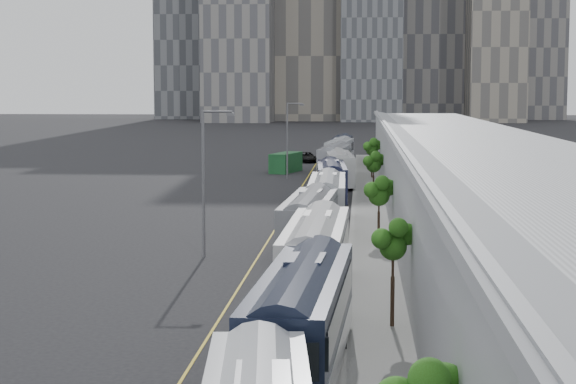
# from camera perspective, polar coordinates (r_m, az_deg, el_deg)

# --- Properties ---
(sidewalk) EXTENTS (10.00, 170.00, 0.12)m
(sidewalk) POSITION_cam_1_polar(r_m,az_deg,el_deg) (68.00, 7.85, -2.64)
(sidewalk) COLOR gray
(sidewalk) RESTS_ON ground
(lane_line) EXTENTS (0.12, 160.00, 0.02)m
(lane_line) POSITION_cam_1_polar(r_m,az_deg,el_deg) (68.17, -1.00, -2.60)
(lane_line) COLOR gold
(lane_line) RESTS_ON ground
(depot) EXTENTS (12.45, 160.40, 7.20)m
(depot) POSITION_cam_1_polar(r_m,az_deg,el_deg) (67.94, 11.26, 0.23)
(depot) COLOR gray
(depot) RESTS_ON ground
(bus_1) EXTENTS (3.44, 13.98, 4.05)m
(bus_1) POSITION_cam_1_polar(r_m,az_deg,el_deg) (34.92, 0.87, -8.12)
(bus_1) COLOR black
(bus_1) RESTS_ON ground
(bus_2) EXTENTS (3.08, 13.97, 4.07)m
(bus_2) POSITION_cam_1_polar(r_m,az_deg,el_deg) (47.63, 1.67, -4.29)
(bus_2) COLOR silver
(bus_2) RESTS_ON ground
(bus_3) EXTENTS (3.30, 13.39, 3.88)m
(bus_3) POSITION_cam_1_polar(r_m,az_deg,el_deg) (60.39, 1.29, -2.16)
(bus_3) COLOR slate
(bus_3) RESTS_ON ground
(bus_4) EXTENTS (2.97, 13.39, 3.90)m
(bus_4) POSITION_cam_1_polar(r_m,az_deg,el_deg) (72.67, 2.34, -0.77)
(bus_4) COLOR #9B9EA4
(bus_4) RESTS_ON ground
(bus_5) EXTENTS (3.23, 12.83, 3.72)m
(bus_5) POSITION_cam_1_polar(r_m,az_deg,el_deg) (89.43, 2.59, 0.46)
(bus_5) COLOR black
(bus_5) RESTS_ON ground
(bus_6) EXTENTS (3.53, 13.00, 3.76)m
(bus_6) POSITION_cam_1_polar(r_m,az_deg,el_deg) (103.92, 3.08, 1.24)
(bus_6) COLOR silver
(bus_6) RESTS_ON ground
(bus_7) EXTENTS (3.80, 13.59, 3.92)m
(bus_7) POSITION_cam_1_polar(r_m,az_deg,el_deg) (114.63, 2.79, 1.73)
(bus_7) COLOR gray
(bus_7) RESTS_ON ground
(bus_8) EXTENTS (3.77, 13.34, 3.85)m
(bus_8) POSITION_cam_1_polar(r_m,az_deg,el_deg) (129.94, 3.08, 2.22)
(bus_8) COLOR #ADB0B7
(bus_8) RESTS_ON ground
(bus_9) EXTENTS (2.98, 12.35, 3.58)m
(bus_9) POSITION_cam_1_polar(r_m,az_deg,el_deg) (144.83, 3.23, 2.57)
(bus_9) COLOR black
(bus_9) RESTS_ON ground
(tree_1) EXTENTS (1.19, 1.19, 4.37)m
(tree_1) POSITION_cam_1_polar(r_m,az_deg,el_deg) (41.47, 6.24, -3.16)
(tree_1) COLOR black
(tree_1) RESTS_ON ground
(tree_2) EXTENTS (1.50, 1.50, 4.07)m
(tree_2) POSITION_cam_1_polar(r_m,az_deg,el_deg) (66.22, 5.41, -0.04)
(tree_2) COLOR black
(tree_2) RESTS_ON ground
(tree_3) EXTENTS (1.50, 1.50, 3.91)m
(tree_3) POSITION_cam_1_polar(r_m,az_deg,el_deg) (95.37, 5.10, 1.72)
(tree_3) COLOR black
(tree_3) RESTS_ON ground
(tree_4) EXTENTS (1.47, 1.47, 4.34)m
(tree_4) POSITION_cam_1_polar(r_m,az_deg,el_deg) (112.76, 5.00, 2.60)
(tree_4) COLOR black
(tree_4) RESTS_ON ground
(street_lamp_near) EXTENTS (2.04, 0.22, 9.07)m
(street_lamp_near) POSITION_cam_1_polar(r_m,az_deg,el_deg) (59.00, -4.86, 1.13)
(street_lamp_near) COLOR #59595E
(street_lamp_near) RESTS_ON ground
(street_lamp_far) EXTENTS (2.04, 0.22, 8.85)m
(street_lamp_far) POSITION_cam_1_polar(r_m,az_deg,el_deg) (111.28, 0.05, 3.39)
(street_lamp_far) COLOR #59595E
(street_lamp_far) RESTS_ON ground
(shipping_container) EXTENTS (3.85, 7.00, 2.44)m
(shipping_container) POSITION_cam_1_polar(r_m,az_deg,el_deg) (120.96, -0.13, 1.76)
(shipping_container) COLOR #154420
(shipping_container) RESTS_ON ground
(suv) EXTENTS (3.34, 5.59, 1.45)m
(suv) POSITION_cam_1_polar(r_m,az_deg,el_deg) (137.90, 1.12, 2.08)
(suv) COLOR black
(suv) RESTS_ON ground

